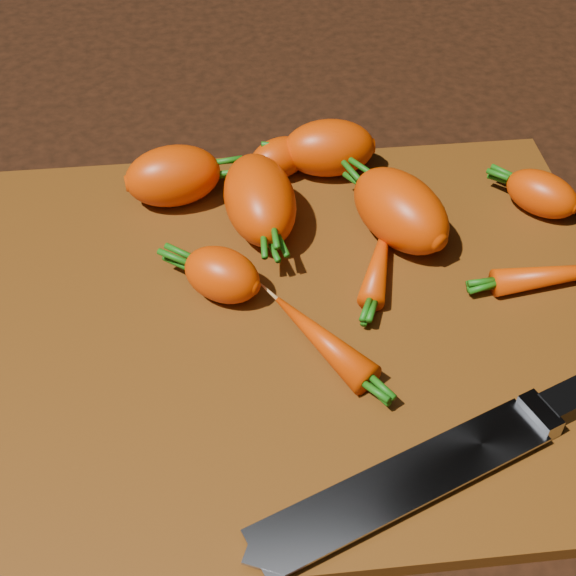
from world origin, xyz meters
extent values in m
cube|color=black|center=(0.00, 0.00, -0.01)|extent=(2.00, 2.00, 0.01)
cube|color=#64340C|center=(0.00, 0.00, 0.01)|extent=(0.50, 0.40, 0.01)
ellipsoid|color=#E73C00|center=(-0.08, 0.14, 0.04)|extent=(0.09, 0.06, 0.05)
ellipsoid|color=#E73C00|center=(-0.05, 0.03, 0.03)|extent=(0.07, 0.07, 0.04)
ellipsoid|color=#E73C00|center=(-0.01, 0.10, 0.04)|extent=(0.07, 0.10, 0.06)
ellipsoid|color=#E73C00|center=(0.10, 0.08, 0.04)|extent=(0.09, 0.11, 0.06)
ellipsoid|color=#E73C00|center=(0.05, 0.17, 0.04)|extent=(0.08, 0.05, 0.05)
ellipsoid|color=#E73C00|center=(0.01, 0.17, 0.03)|extent=(0.06, 0.06, 0.04)
ellipsoid|color=#E73C00|center=(0.22, 0.10, 0.03)|extent=(0.07, 0.07, 0.04)
ellipsoid|color=#E73C00|center=(0.08, 0.04, 0.02)|extent=(0.05, 0.10, 0.02)
ellipsoid|color=#E73C00|center=(0.21, 0.01, 0.02)|extent=(0.12, 0.03, 0.02)
ellipsoid|color=#E73C00|center=(0.02, -0.04, 0.02)|extent=(0.07, 0.09, 0.03)
cube|color=gray|center=(-0.04, -0.19, 0.02)|extent=(0.20, 0.11, 0.00)
cube|color=gray|center=(0.06, -0.15, 0.02)|extent=(0.02, 0.03, 0.01)
cube|color=black|center=(0.12, -0.13, 0.02)|extent=(0.11, 0.06, 0.02)
cylinder|color=#B2B2B7|center=(0.10, -0.13, 0.03)|extent=(0.01, 0.01, 0.00)
camera|label=1|loc=(-0.04, -0.40, 0.44)|focal=50.00mm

